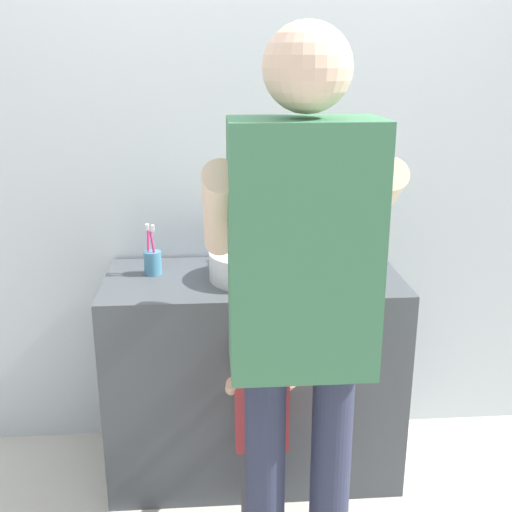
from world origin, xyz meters
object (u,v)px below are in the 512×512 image
(toothbrush_cup, at_px, (153,261))
(adult_parent, at_px, (301,285))
(soap_bottle, at_px, (322,256))
(child_toddler, at_px, (261,416))

(toothbrush_cup, distance_m, adult_parent, 0.90)
(soap_bottle, relative_size, child_toddler, 0.20)
(adult_parent, bearing_deg, toothbrush_cup, 123.84)
(toothbrush_cup, relative_size, soap_bottle, 1.25)
(toothbrush_cup, bearing_deg, soap_bottle, -2.01)
(child_toddler, bearing_deg, soap_bottle, 57.26)
(toothbrush_cup, height_order, adult_parent, adult_parent)
(toothbrush_cup, xyz_separation_m, child_toddler, (0.40, -0.46, -0.44))
(soap_bottle, bearing_deg, toothbrush_cup, 177.99)
(soap_bottle, relative_size, adult_parent, 0.09)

